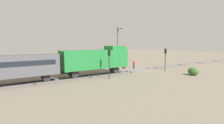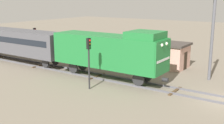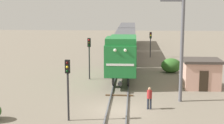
# 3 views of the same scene
# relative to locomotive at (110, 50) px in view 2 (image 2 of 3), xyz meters

# --- Properties ---
(locomotive) EXTENTS (2.90, 11.60, 4.60)m
(locomotive) POSITION_rel_locomotive_xyz_m (0.00, 0.00, 0.00)
(locomotive) COLOR #1E7233
(locomotive) RESTS_ON railway_track
(passenger_car_leading) EXTENTS (2.84, 14.00, 3.66)m
(passenger_car_leading) POSITION_rel_locomotive_xyz_m (0.00, 13.34, -0.25)
(passenger_car_leading) COLOR #4C4C51
(passenger_car_leading) RESTS_ON railway_track
(traffic_signal_mid) EXTENTS (0.32, 0.34, 4.32)m
(traffic_signal_mid) POSITION_rel_locomotive_xyz_m (-3.40, -0.28, 0.22)
(traffic_signal_mid) COLOR #262628
(traffic_signal_mid) RESTS_ON ground
(traffic_signal_far) EXTENTS (0.32, 0.34, 3.69)m
(traffic_signal_far) POSITION_rel_locomotive_xyz_m (3.60, 14.45, -0.19)
(traffic_signal_far) COLOR #262628
(traffic_signal_far) RESTS_ON ground
(catenary_mast) EXTENTS (1.94, 0.28, 8.49)m
(catenary_mast) POSITION_rel_locomotive_xyz_m (4.94, -7.83, 1.72)
(catenary_mast) COLOR #595960
(catenary_mast) RESTS_ON ground
(relay_hut) EXTENTS (3.50, 2.90, 2.74)m
(relay_hut) POSITION_rel_locomotive_xyz_m (7.50, -3.29, -1.38)
(relay_hut) COLOR #D19E8C
(relay_hut) RESTS_ON ground
(bush_mid) EXTENTS (2.27, 1.86, 1.65)m
(bush_mid) POSITION_rel_locomotive_xyz_m (5.48, 3.74, -1.95)
(bush_mid) COLOR #316326
(bush_mid) RESTS_ON ground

